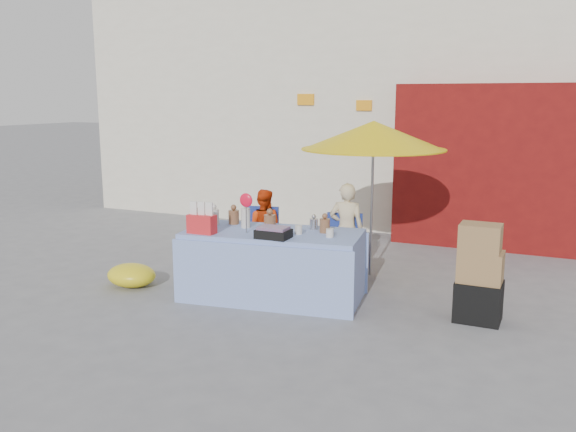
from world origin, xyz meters
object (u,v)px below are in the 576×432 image
at_px(market_table, 272,264).
at_px(chair_left, 259,250).
at_px(chair_right, 342,259).
at_px(vendor_beige, 346,230).
at_px(box_stack, 479,277).
at_px(vendor_orange, 263,228).
at_px(umbrella, 374,136).

relative_size(market_table, chair_left, 2.66).
relative_size(chair_right, vendor_beige, 0.67).
distance_m(market_table, box_stack, 2.38).
distance_m(market_table, vendor_beige, 1.38).
height_order(vendor_beige, box_stack, vendor_beige).
bearing_deg(vendor_beige, chair_right, 76.41).
height_order(chair_right, box_stack, box_stack).
distance_m(vendor_orange, box_stack, 3.29).
distance_m(vendor_beige, box_stack, 2.15).
height_order(market_table, chair_left, market_table).
height_order(chair_left, vendor_orange, vendor_orange).
bearing_deg(vendor_orange, chair_left, 76.41).
bearing_deg(market_table, vendor_beige, 60.61).
bearing_deg(market_table, chair_right, 58.46).
xyz_separation_m(chair_left, box_stack, (3.12, -0.93, 0.24)).
bearing_deg(umbrella, vendor_orange, -174.47).
bearing_deg(market_table, umbrella, 52.74).
xyz_separation_m(chair_right, umbrella, (0.30, 0.28, 1.64)).
xyz_separation_m(vendor_orange, box_stack, (3.11, -1.06, -0.06)).
relative_size(vendor_beige, box_stack, 1.18).
xyz_separation_m(vendor_orange, umbrella, (1.55, 0.15, 1.34)).
xyz_separation_m(chair_left, umbrella, (1.55, 0.28, 1.64)).
relative_size(chair_left, vendor_beige, 0.67).
xyz_separation_m(vendor_beige, umbrella, (0.30, 0.15, 1.26)).
bearing_deg(vendor_beige, umbrella, -165.61).
bearing_deg(box_stack, umbrella, 142.18).
xyz_separation_m(chair_left, vendor_beige, (1.25, 0.13, 0.38)).
relative_size(chair_right, box_stack, 0.79).
height_order(vendor_orange, box_stack, vendor_orange).
distance_m(chair_left, box_stack, 3.26).
relative_size(market_table, vendor_orange, 2.03).
xyz_separation_m(chair_left, vendor_orange, (0.00, 0.13, 0.30)).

